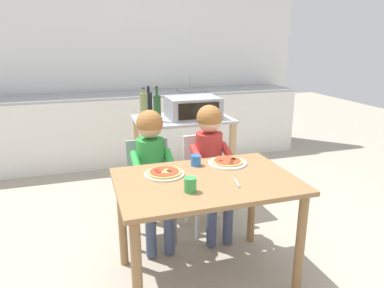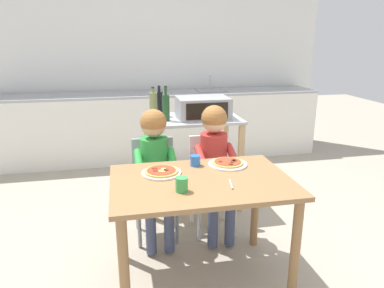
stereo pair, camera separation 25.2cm
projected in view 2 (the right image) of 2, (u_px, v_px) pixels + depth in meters
name	position (u px, v px, depth m)	size (l,w,h in m)	color
ground_plane	(174.00, 202.00, 3.65)	(12.22, 12.22, 0.00)	#A89E8C
back_wall_tiled	(152.00, 57.00, 5.04)	(4.93, 0.12, 2.70)	white
kitchen_counter	(157.00, 125.00, 4.91)	(4.44, 0.60, 1.11)	silver
kitchen_island_cart	(192.00, 148.00, 3.45)	(0.90, 0.58, 0.89)	#B7BABF
toaster_oven	(203.00, 108.00, 3.33)	(0.48, 0.36, 0.19)	#999BA0
bottle_tall_green_wine	(159.00, 103.00, 3.40)	(0.07, 0.07, 0.29)	black
bottle_brown_beer	(153.00, 106.00, 3.25)	(0.07, 0.07, 0.30)	olive
bottle_squat_spirits	(166.00, 107.00, 3.20)	(0.07, 0.07, 0.31)	#1E4723
dining_table	(201.00, 196.00, 2.32)	(1.15, 0.78, 0.74)	olive
dining_chair_left	(155.00, 181.00, 2.95)	(0.36, 0.36, 0.81)	gray
dining_chair_right	(211.00, 176.00, 3.04)	(0.36, 0.36, 0.81)	silver
child_in_green_shirt	(155.00, 160.00, 2.78)	(0.32, 0.42, 1.07)	#424C6B
child_in_red_shirt	(215.00, 155.00, 2.87)	(0.32, 0.42, 1.08)	#424C6B
pizza_plate_cream	(161.00, 172.00, 2.38)	(0.27, 0.27, 0.03)	beige
pizza_plate_white	(228.00, 163.00, 2.54)	(0.28, 0.28, 0.03)	white
drinking_cup_blue	(195.00, 161.00, 2.53)	(0.07, 0.07, 0.08)	blue
drinking_cup_green	(182.00, 184.00, 2.10)	(0.08, 0.08, 0.09)	green
serving_spoon	(231.00, 184.00, 2.20)	(0.01, 0.01, 0.14)	#B7BABF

